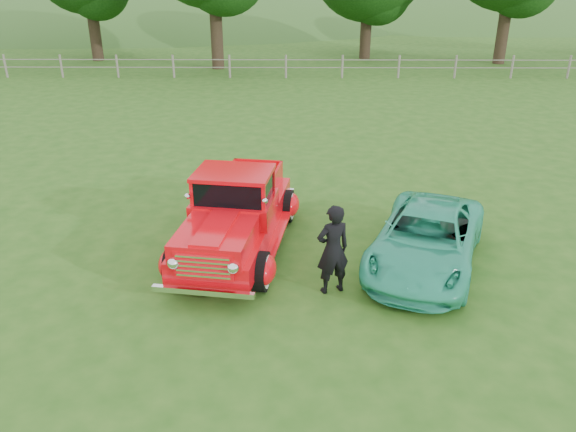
{
  "coord_description": "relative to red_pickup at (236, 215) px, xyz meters",
  "views": [
    {
      "loc": [
        0.42,
        -8.45,
        5.52
      ],
      "look_at": [
        0.32,
        1.2,
        1.2
      ],
      "focal_mm": 35.0,
      "sensor_mm": 36.0,
      "label": 1
    }
  ],
  "objects": [
    {
      "name": "man",
      "position": [
        1.9,
        -1.66,
        0.07
      ],
      "size": [
        0.73,
        0.61,
        1.72
      ],
      "primitive_type": "imported",
      "rotation": [
        0.0,
        0.0,
        3.51
      ],
      "color": "black",
      "rests_on": "ground"
    },
    {
      "name": "ground",
      "position": [
        0.77,
        -2.15,
        -0.8
      ],
      "size": [
        140.0,
        140.0,
        0.0
      ],
      "primitive_type": "plane",
      "color": "#245215",
      "rests_on": "ground"
    },
    {
      "name": "fence_line",
      "position": [
        0.77,
        19.85,
        -0.19
      ],
      "size": [
        48.0,
        0.12,
        1.2
      ],
      "color": "slate",
      "rests_on": "ground"
    },
    {
      "name": "teal_sedan",
      "position": [
        3.83,
        -0.66,
        -0.22
      ],
      "size": [
        3.31,
        4.57,
        1.15
      ],
      "primitive_type": "imported",
      "rotation": [
        0.0,
        0.0,
        -0.38
      ],
      "color": "#2CB088",
      "rests_on": "ground"
    },
    {
      "name": "distant_hills",
      "position": [
        -3.32,
        57.32,
        -5.34
      ],
      "size": [
        116.0,
        60.0,
        18.0
      ],
      "color": "#305820",
      "rests_on": "ground"
    },
    {
      "name": "red_pickup",
      "position": [
        0.0,
        0.0,
        0.0
      ],
      "size": [
        2.75,
        5.18,
        1.78
      ],
      "rotation": [
        0.0,
        0.0,
        -0.14
      ],
      "color": "black",
      "rests_on": "ground"
    }
  ]
}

